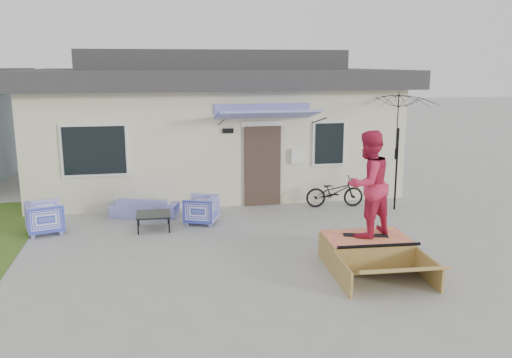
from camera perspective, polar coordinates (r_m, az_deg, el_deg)
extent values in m
plane|color=#989893|center=(9.94, 0.31, -9.59)|extent=(90.00, 90.00, 0.00)
cube|color=beige|center=(17.28, -4.97, 4.87)|extent=(10.00, 7.00, 3.00)
cube|color=#2E2E30|center=(17.15, -5.08, 10.68)|extent=(10.80, 7.80, 0.50)
cube|color=#2E2E30|center=(17.14, -5.11, 12.52)|extent=(7.50, 4.50, 0.60)
cube|color=#402F26|center=(14.05, 0.71, 1.37)|extent=(0.95, 0.08, 2.10)
cube|color=white|center=(13.74, -16.73, 2.94)|extent=(1.60, 0.06, 1.30)
cube|color=white|center=(14.44, 7.73, 3.77)|extent=(0.90, 0.06, 1.20)
cube|color=#2635BA|center=(13.36, 1.18, 6.87)|extent=(2.50, 1.09, 0.29)
imported|color=#2635BA|center=(13.46, -11.71, -2.58)|extent=(1.68, 0.90, 0.63)
imported|color=#2635BA|center=(12.76, -21.46, -3.67)|extent=(0.89, 0.92, 0.77)
imported|color=#2635BA|center=(12.66, -5.84, -3.10)|extent=(0.87, 0.89, 0.72)
cube|color=black|center=(12.40, -10.81, -4.44)|extent=(0.76, 0.76, 0.37)
imported|color=black|center=(14.15, 8.34, -1.02)|extent=(1.56, 0.65, 0.97)
cylinder|color=black|center=(14.08, 14.65, 1.00)|extent=(0.05, 0.05, 2.10)
imported|color=black|center=(13.97, 14.80, 3.81)|extent=(2.40, 2.33, 0.90)
cube|color=black|center=(10.34, 11.54, -5.80)|extent=(0.85, 0.43, 0.05)
imported|color=#C82548|center=(10.08, 11.78, -0.32)|extent=(1.20, 1.10, 1.97)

